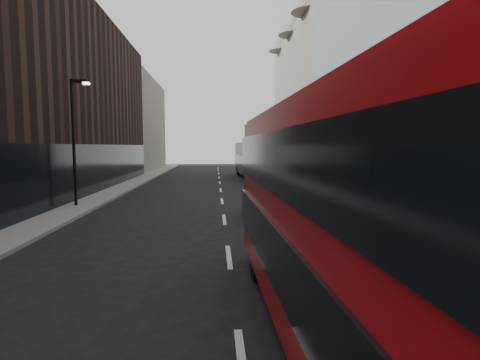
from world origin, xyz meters
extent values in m
cube|color=slate|center=(7.50, 25.00, 0.07)|extent=(3.00, 80.00, 0.15)
cube|color=slate|center=(-8.00, 25.00, 0.07)|extent=(2.00, 80.00, 0.15)
cube|color=#A1A7AB|center=(11.50, 21.00, 10.00)|extent=(5.00, 22.00, 20.00)
cube|color=silver|center=(9.15, 21.00, 1.90)|extent=(0.35, 21.00, 3.80)
cube|color=slate|center=(11.50, 44.00, 9.00)|extent=(5.00, 24.00, 18.00)
cone|color=slate|center=(9.50, 44.00, 19.50)|extent=(4.00, 4.00, 3.00)
cone|color=slate|center=(9.50, 52.00, 19.50)|extent=(4.00, 4.00, 3.00)
cube|color=black|center=(-11.50, 30.00, 7.00)|extent=(5.00, 24.00, 14.00)
cube|color=slate|center=(-11.50, 52.00, 6.50)|extent=(5.00, 20.00, 13.00)
cylinder|color=black|center=(-8.30, 18.00, 3.65)|extent=(0.16, 0.16, 7.00)
cube|color=black|center=(-7.90, 18.00, 7.05)|extent=(0.90, 0.15, 0.18)
cube|color=#FFF2CC|center=(-7.50, 18.00, 6.93)|extent=(0.35, 0.22, 0.12)
cube|color=#9D090E|center=(1.77, 2.71, 2.24)|extent=(2.58, 10.32, 3.73)
cube|color=black|center=(1.77, 2.71, 1.63)|extent=(2.70, 10.38, 1.03)
cube|color=black|center=(1.77, 2.71, 3.22)|extent=(2.70, 10.38, 1.03)
cube|color=black|center=(1.64, 7.88, 1.77)|extent=(1.99, 0.13, 1.31)
cube|color=#9D090E|center=(1.77, 2.71, 4.14)|extent=(2.48, 9.91, 0.12)
cylinder|color=black|center=(0.67, 5.98, 0.47)|extent=(0.30, 0.94, 0.93)
cylinder|color=black|center=(2.70, 6.02, 0.47)|extent=(0.30, 0.94, 0.93)
cube|color=black|center=(3.70, 37.52, 2.12)|extent=(3.21, 12.07, 3.37)
cube|color=black|center=(3.70, 37.52, 1.90)|extent=(3.33, 12.12, 1.20)
cube|color=black|center=(3.95, 31.51, 2.07)|extent=(2.31, 0.18, 1.52)
cube|color=black|center=(3.46, 43.52, 2.07)|extent=(2.31, 0.18, 1.52)
cube|color=black|center=(3.70, 37.52, 3.84)|extent=(3.08, 11.58, 0.12)
cylinder|color=black|center=(2.34, 41.29, 0.54)|extent=(0.37, 1.10, 1.09)
cylinder|color=black|center=(4.75, 41.39, 0.54)|extent=(0.37, 1.10, 1.09)
cylinder|color=black|center=(2.65, 33.64, 0.54)|extent=(0.37, 1.10, 1.09)
cylinder|color=black|center=(5.07, 33.74, 0.54)|extent=(0.37, 1.10, 1.09)
imported|color=black|center=(1.92, 14.49, 0.75)|extent=(1.88, 4.44, 1.50)
imported|color=gray|center=(2.80, 21.67, 0.63)|extent=(1.36, 3.86, 1.27)
imported|color=black|center=(4.25, 29.75, 0.72)|extent=(2.11, 4.98, 1.44)
camera|label=1|loc=(-0.41, -3.52, 3.48)|focal=28.00mm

